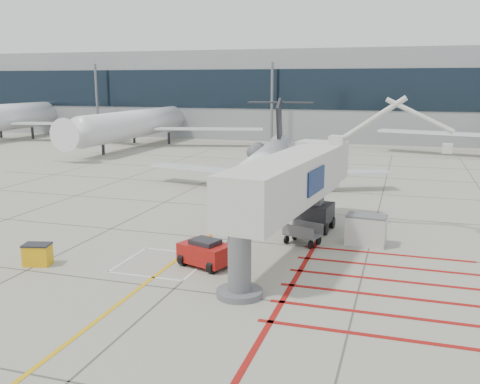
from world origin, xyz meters
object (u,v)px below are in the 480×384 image
(regional_jet, at_px, (258,153))
(jet_bridge, at_px, (286,191))
(pushback_tug, at_px, (205,252))
(spill_bin, at_px, (37,254))

(regional_jet, relative_size, jet_bridge, 1.58)
(jet_bridge, distance_m, pushback_tug, 5.31)
(regional_jet, height_order, jet_bridge, regional_jet)
(pushback_tug, bearing_deg, regional_jet, 115.80)
(regional_jet, xyz_separation_m, jet_bridge, (5.31, -13.45, -0.13))
(jet_bridge, distance_m, spill_bin, 13.21)
(jet_bridge, relative_size, spill_bin, 13.61)
(jet_bridge, relative_size, pushback_tug, 6.94)
(regional_jet, height_order, pushback_tug, regional_jet)
(jet_bridge, bearing_deg, pushback_tug, -134.38)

